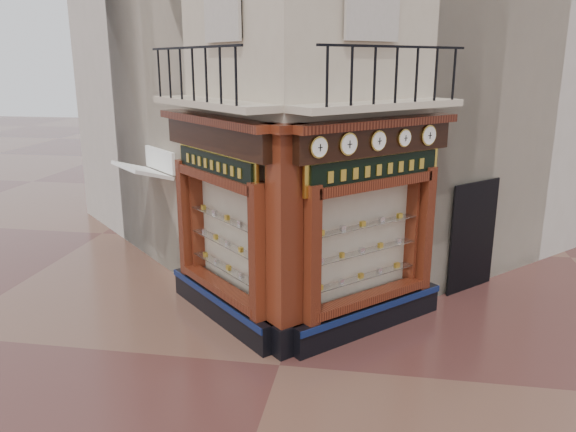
% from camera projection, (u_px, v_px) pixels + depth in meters
% --- Properties ---
extents(ground, '(80.00, 80.00, 0.00)m').
position_uv_depth(ground, '(279.00, 365.00, 9.41)').
color(ground, '#482621').
rests_on(ground, ground).
extents(main_building, '(11.31, 11.31, 12.00)m').
position_uv_depth(main_building, '(323.00, 16.00, 13.68)').
color(main_building, '#C1B197').
rests_on(main_building, ground).
extents(neighbour_left, '(11.31, 11.31, 11.00)m').
position_uv_depth(neighbour_left, '(248.00, 41.00, 16.55)').
color(neighbour_left, beige).
rests_on(neighbour_left, ground).
extents(neighbour_right, '(11.31, 11.31, 11.00)m').
position_uv_depth(neighbour_right, '(420.00, 40.00, 15.77)').
color(neighbour_right, beige).
rests_on(neighbour_right, ground).
extents(shopfront_left, '(2.86, 2.86, 3.98)m').
position_uv_depth(shopfront_left, '(221.00, 223.00, 10.60)').
color(shopfront_left, black).
rests_on(shopfront_left, ground).
extents(shopfront_right, '(2.86, 2.86, 3.98)m').
position_uv_depth(shopfront_right, '(371.00, 230.00, 10.16)').
color(shopfront_right, black).
rests_on(shopfront_right, ground).
extents(corner_pilaster, '(0.85, 0.85, 3.98)m').
position_uv_depth(corner_pilaster, '(284.00, 246.00, 9.37)').
color(corner_pilaster, black).
rests_on(corner_pilaster, ground).
extents(balcony, '(5.94, 2.97, 1.03)m').
position_uv_depth(balcony, '(294.00, 104.00, 9.70)').
color(balcony, '#C1B197').
rests_on(balcony, ground).
extents(clock_a, '(0.28, 0.28, 0.35)m').
position_uv_depth(clock_a, '(319.00, 147.00, 8.80)').
color(clock_a, gold).
rests_on(clock_a, ground).
extents(clock_b, '(0.30, 0.30, 0.38)m').
position_uv_depth(clock_b, '(348.00, 144.00, 9.14)').
color(clock_b, gold).
rests_on(clock_b, ground).
extents(clock_c, '(0.28, 0.28, 0.35)m').
position_uv_depth(clock_c, '(378.00, 141.00, 9.52)').
color(clock_c, gold).
rests_on(clock_c, ground).
extents(clock_d, '(0.26, 0.26, 0.32)m').
position_uv_depth(clock_d, '(404.00, 138.00, 9.88)').
color(clock_d, gold).
rests_on(clock_d, ground).
extents(clock_e, '(0.30, 0.30, 0.38)m').
position_uv_depth(clock_e, '(429.00, 135.00, 10.24)').
color(clock_e, gold).
rests_on(clock_e, ground).
extents(awning, '(1.73, 1.73, 0.34)m').
position_uv_depth(awning, '(149.00, 274.00, 13.46)').
color(awning, white).
rests_on(awning, ground).
extents(signboard_left, '(2.06, 2.06, 0.55)m').
position_uv_depth(signboard_left, '(215.00, 165.00, 10.26)').
color(signboard_left, gold).
rests_on(signboard_left, ground).
extents(signboard_right, '(2.28, 2.28, 0.61)m').
position_uv_depth(signboard_right, '(376.00, 169.00, 9.80)').
color(signboard_right, gold).
rests_on(signboard_right, ground).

